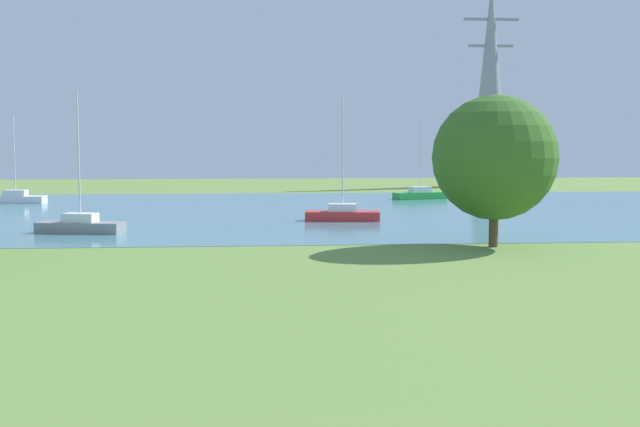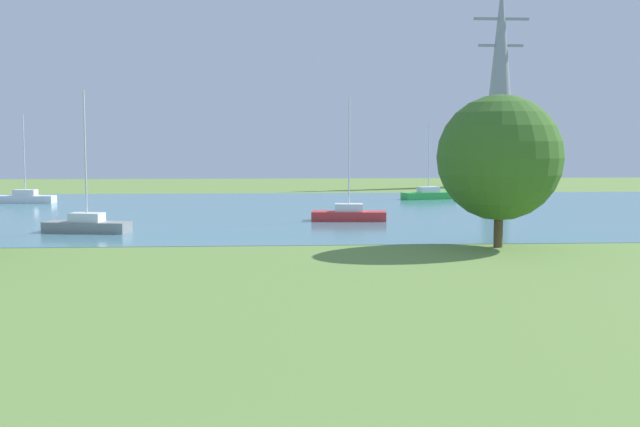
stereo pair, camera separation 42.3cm
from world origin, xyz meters
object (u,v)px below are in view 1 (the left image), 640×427
(sailboat_white, at_px, (16,198))
(sailboat_green, at_px, (420,194))
(sailboat_gray, at_px, (80,225))
(tree_mid_shore, at_px, (495,158))
(sailboat_red, at_px, (342,214))
(electricity_pylon, at_px, (490,82))

(sailboat_white, xyz_separation_m, sailboat_green, (34.64, 2.13, -0.00))
(sailboat_gray, distance_m, sailboat_white, 24.64)
(sailboat_gray, xyz_separation_m, tree_mid_shore, (21.39, -7.59, 3.87))
(sailboat_white, distance_m, sailboat_red, 30.62)
(sailboat_gray, height_order, sailboat_green, sailboat_gray)
(sailboat_green, bearing_deg, sailboat_gray, -134.88)
(tree_mid_shore, bearing_deg, sailboat_red, 114.26)
(electricity_pylon, bearing_deg, sailboat_white, -154.21)
(sailboat_red, bearing_deg, sailboat_gray, -159.90)
(sailboat_white, bearing_deg, electricity_pylon, 25.79)
(sailboat_green, distance_m, sailboat_red, 20.98)
(sailboat_green, relative_size, tree_mid_shore, 0.95)
(sailboat_green, distance_m, electricity_pylon, 26.65)
(sailboat_gray, relative_size, electricity_pylon, 0.33)
(sailboat_gray, relative_size, sailboat_green, 1.13)
(sailboat_gray, bearing_deg, tree_mid_shore, -19.52)
(sailboat_gray, relative_size, sailboat_red, 1.01)
(sailboat_red, bearing_deg, sailboat_white, 146.72)
(sailboat_red, relative_size, tree_mid_shore, 1.07)
(sailboat_red, relative_size, electricity_pylon, 0.33)
(sailboat_red, bearing_deg, electricity_pylon, 61.53)
(electricity_pylon, bearing_deg, sailboat_red, -118.47)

